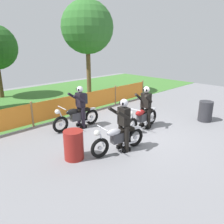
{
  "coord_description": "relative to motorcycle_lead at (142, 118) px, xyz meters",
  "views": [
    {
      "loc": [
        -6.19,
        -5.01,
        3.34
      ],
      "look_at": [
        -0.74,
        0.47,
        0.9
      ],
      "focal_mm": 35.94,
      "sensor_mm": 36.0,
      "label": 1
    }
  ],
  "objects": [
    {
      "name": "motorcycle_trailing",
      "position": [
        -1.79,
        1.9,
        0.01
      ],
      "size": [
        2.07,
        0.61,
        0.98
      ],
      "rotation": [
        0.0,
        0.0,
        -3.24
      ],
      "color": "black",
      "rests_on": "ground"
    },
    {
      "name": "motorcycle_lead",
      "position": [
        0.0,
        0.0,
        0.0
      ],
      "size": [
        2.04,
        0.6,
        0.96
      ],
      "rotation": [
        0.0,
        0.0,
        -3.07
      ],
      "color": "black",
      "rests_on": "ground"
    },
    {
      "name": "rider_third",
      "position": [
        -1.87,
        -0.69,
        0.45
      ],
      "size": [
        0.63,
        0.62,
        1.69
      ],
      "rotation": [
        0.0,
        0.0,
        -3.32
      ],
      "color": "black",
      "rests_on": "ground"
    },
    {
      "name": "motorcycle_third",
      "position": [
        -2.06,
        -0.65,
        -0.01
      ],
      "size": [
        1.97,
        0.68,
        0.94
      ],
      "rotation": [
        0.0,
        0.0,
        -3.32
      ],
      "color": "black",
      "rests_on": "ground"
    },
    {
      "name": "rider_lead",
      "position": [
        0.2,
        0.02,
        0.45
      ],
      "size": [
        0.58,
        0.57,
        1.69
      ],
      "rotation": [
        0.0,
        0.0,
        -3.07
      ],
      "color": "black",
      "rests_on": "ground"
    },
    {
      "name": "oil_drum",
      "position": [
        -3.3,
        -0.03,
        -0.03
      ],
      "size": [
        0.58,
        0.58,
        0.88
      ],
      "primitive_type": "cylinder",
      "color": "maroon",
      "rests_on": "ground"
    },
    {
      "name": "grass_verge",
      "position": [
        -0.53,
        7.29,
        -0.46
      ],
      "size": [
        24.0,
        7.93,
        0.01
      ],
      "primitive_type": "cube",
      "color": "#427A33",
      "rests_on": "ground"
    },
    {
      "name": "spare_drum",
      "position": [
        2.72,
        -1.34,
        -0.03
      ],
      "size": [
        0.58,
        0.58,
        0.88
      ],
      "primitive_type": "cylinder",
      "color": "#2D2D33",
      "rests_on": "ground"
    },
    {
      "name": "ground",
      "position": [
        -0.53,
        -0.05,
        -0.48
      ],
      "size": [
        24.0,
        24.0,
        0.02
      ],
      "primitive_type": "cube",
      "color": "gray"
    },
    {
      "name": "rider_trailing",
      "position": [
        -1.56,
        1.88,
        0.48
      ],
      "size": [
        0.71,
        0.58,
        1.69
      ],
      "rotation": [
        0.0,
        0.0,
        -3.24
      ],
      "color": "black",
      "rests_on": "ground"
    },
    {
      "name": "barrier_fence",
      "position": [
        -0.53,
        3.33,
        0.07
      ],
      "size": [
        9.72,
        0.08,
        1.05
      ],
      "color": "olive",
      "rests_on": "ground"
    },
    {
      "name": "tree_near_right",
      "position": [
        2.53,
        6.39,
        3.68
      ],
      "size": [
        3.21,
        3.21,
        5.78
      ],
      "color": "brown",
      "rests_on": "ground"
    }
  ]
}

